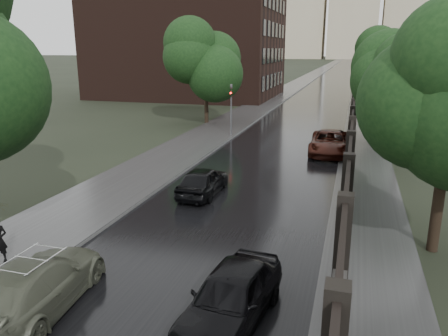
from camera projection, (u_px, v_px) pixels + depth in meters
road at (346, 65)px, 184.98m from camera, size 8.00×420.00×0.02m
sidewalk_left at (331, 64)px, 186.62m from camera, size 4.00×420.00×0.16m
verge_right at (359, 65)px, 183.46m from camera, size 3.00×420.00×0.08m
fence_right at (353, 116)px, 37.42m from camera, size 0.45×75.72×2.70m
tree_left_far at (206, 64)px, 37.91m from camera, size 4.25×4.25×7.39m
tree_right_b at (406, 76)px, 26.33m from camera, size 4.08×4.08×7.01m
tree_right_c at (388, 66)px, 42.96m from camera, size 4.08×4.08×7.01m
traffic_light at (231, 106)px, 33.02m from camera, size 0.16×0.32×4.00m
brick_building at (188, 23)px, 59.74m from camera, size 24.00×18.00×20.00m
volga_sedan at (35, 286)px, 11.14m from camera, size 2.58×5.13×1.43m
hatchback_left at (203, 181)px, 20.11m from camera, size 1.59×3.90×1.33m
car_right_near at (231, 296)px, 10.65m from camera, size 2.16×4.35×1.42m
car_right_far at (330, 143)px, 27.93m from camera, size 2.60×5.43×1.49m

